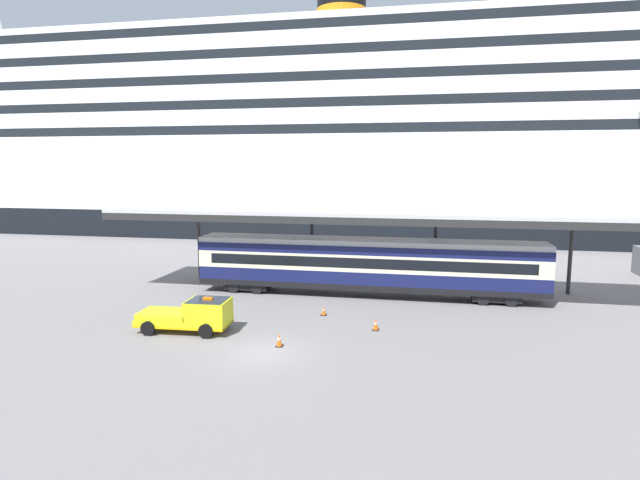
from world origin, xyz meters
The scene contains 8 objects.
ground_plane centered at (0.00, 0.00, 0.00)m, with size 400.00×400.00×0.00m, color slate.
cruise_ship centered at (-12.45, 51.80, 12.53)m, with size 176.04×30.10×35.68m.
platform_canopy centered at (3.87, 12.91, 5.91)m, with size 38.22×6.36×6.14m.
train_carriage centered at (3.87, 12.50, 2.31)m, with size 24.51×2.81×4.11m.
service_truck centered at (-4.89, 2.40, 0.99)m, with size 5.30×2.46×2.02m.
traffic_cone_near centered at (1.75, 6.99, 0.31)m, with size 0.36×0.36×0.62m.
traffic_cone_mid centered at (5.22, 4.63, 0.35)m, with size 0.36×0.36×0.70m.
traffic_cone_far centered at (0.56, 0.98, 0.35)m, with size 0.36×0.36×0.71m.
Camera 1 is at (7.68, -23.94, 9.31)m, focal length 29.15 mm.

